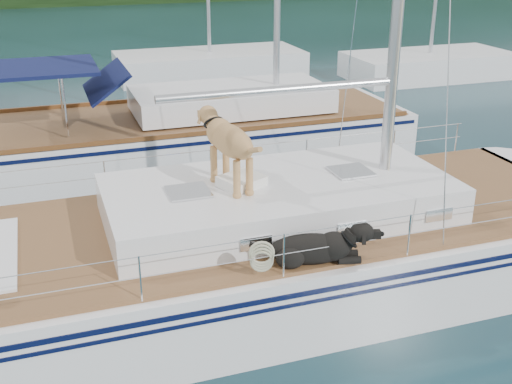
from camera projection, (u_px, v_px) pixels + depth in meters
name	position (u px, v px, depth m)	size (l,w,h in m)	color
ground	(230.00, 294.00, 10.09)	(120.00, 120.00, 0.00)	black
main_sailboat	(235.00, 255.00, 9.85)	(12.00, 3.84, 14.01)	white
neighbor_sailboat	(189.00, 135.00, 15.89)	(11.00, 3.50, 13.30)	white
bg_boat_center	(210.00, 65.00, 25.14)	(7.20, 3.00, 11.65)	white
bg_boat_east	(429.00, 66.00, 24.91)	(6.40, 3.00, 11.65)	white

